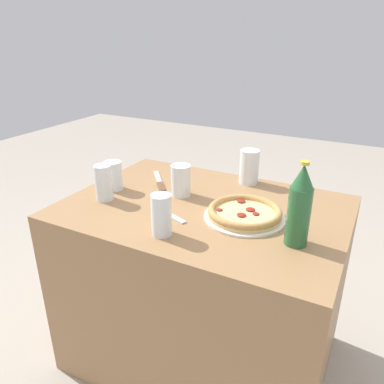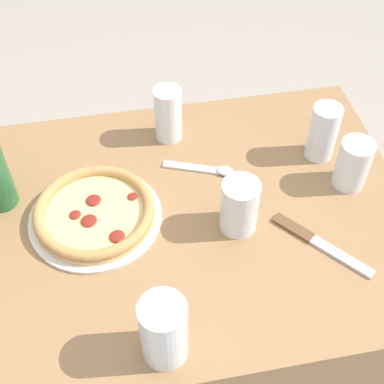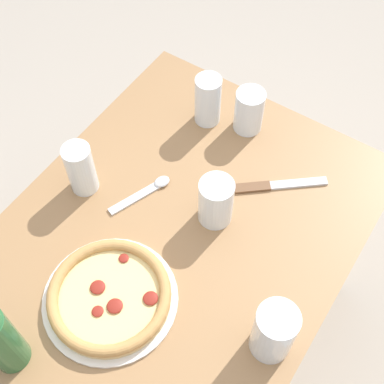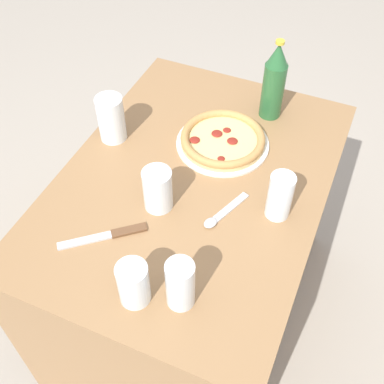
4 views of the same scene
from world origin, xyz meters
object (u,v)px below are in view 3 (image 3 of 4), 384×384
at_px(glass_iced_tea, 273,333).
at_px(knife, 275,185).
at_px(glass_lemonade, 81,171).
at_px(pizza_veggie, 110,296).
at_px(glass_mango_juice, 208,102).
at_px(glass_water, 216,203).
at_px(glass_orange_juice, 249,113).
at_px(spoon, 148,190).

bearing_deg(glass_iced_tea, knife, -153.13).
xyz_separation_m(glass_lemonade, knife, (-0.25, 0.38, -0.06)).
relative_size(pizza_veggie, glass_mango_juice, 2.04).
xyz_separation_m(glass_iced_tea, knife, (-0.35, -0.18, -0.06)).
distance_m(pizza_veggie, glass_water, 0.31).
bearing_deg(knife, glass_orange_juice, -129.98).
xyz_separation_m(glass_orange_juice, glass_water, (0.28, 0.08, 0.00)).
height_order(glass_mango_juice, knife, glass_mango_juice).
relative_size(glass_water, knife, 0.65).
bearing_deg(pizza_veggie, glass_iced_tea, 107.45).
height_order(glass_mango_juice, spoon, glass_mango_juice).
height_order(glass_orange_juice, glass_iced_tea, glass_iced_tea).
distance_m(glass_lemonade, spoon, 0.16).
bearing_deg(glass_orange_juice, glass_iced_tea, 34.64).
xyz_separation_m(glass_water, spoon, (0.03, -0.17, -0.05)).
distance_m(glass_lemonade, knife, 0.46).
height_order(glass_lemonade, knife, glass_lemonade).
relative_size(glass_mango_juice, glass_water, 1.12).
bearing_deg(glass_iced_tea, glass_mango_juice, -135.67).
xyz_separation_m(glass_mango_juice, glass_lemonade, (0.34, -0.13, -0.00)).
height_order(pizza_veggie, knife, pizza_veggie).
distance_m(glass_orange_juice, glass_lemonade, 0.45).
bearing_deg(glass_orange_juice, glass_mango_juice, -70.90).
relative_size(pizza_veggie, knife, 1.48).
distance_m(knife, spoon, 0.31).
bearing_deg(spoon, knife, 126.06).
xyz_separation_m(glass_orange_juice, glass_mango_juice, (0.04, -0.10, 0.01)).
bearing_deg(pizza_veggie, knife, 161.48).
height_order(pizza_veggie, glass_lemonade, glass_lemonade).
relative_size(glass_mango_juice, knife, 0.72).
bearing_deg(knife, glass_mango_juice, -110.00).
distance_m(pizza_veggie, glass_iced_tea, 0.35).
bearing_deg(glass_water, glass_iced_tea, 52.25).
bearing_deg(knife, pizza_veggie, -18.52).
relative_size(glass_water, spoon, 0.77).
bearing_deg(knife, spoon, -53.94).
distance_m(glass_orange_juice, glass_water, 0.29).
distance_m(glass_water, glass_iced_tea, 0.32).
bearing_deg(spoon, glass_lemonade, -62.34).
distance_m(pizza_veggie, glass_lemonade, 0.31).
height_order(glass_lemonade, glass_water, glass_lemonade).
bearing_deg(glass_water, pizza_veggie, -13.89).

